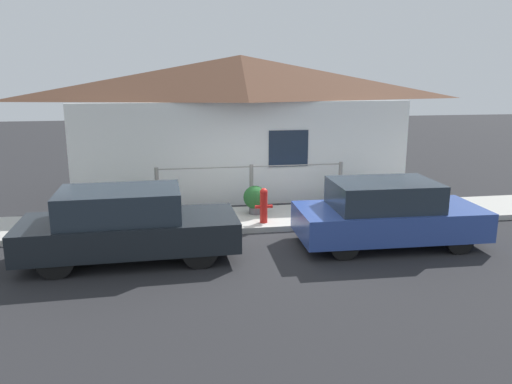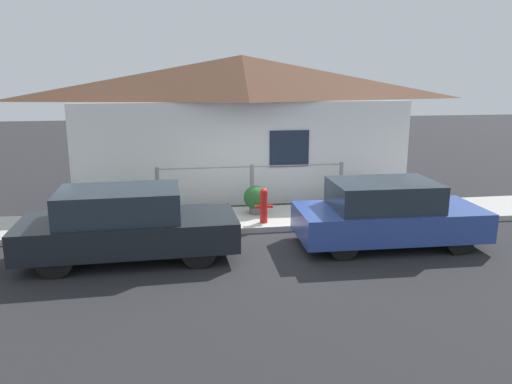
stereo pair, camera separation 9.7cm
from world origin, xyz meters
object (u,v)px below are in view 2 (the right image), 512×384
car_left (127,224)px  potted_plant_near_hydrant (255,198)px  potted_plant_corner (356,195)px  fire_hydrant (264,205)px  car_right (387,214)px  potted_plant_by_fence (133,202)px

car_left → potted_plant_near_hydrant: car_left is taller
potted_plant_near_hydrant → potted_plant_corner: potted_plant_near_hydrant is taller
car_left → fire_hydrant: (2.98, 1.59, -0.14)m
fire_hydrant → potted_plant_near_hydrant: fire_hydrant is taller
potted_plant_near_hydrant → potted_plant_corner: size_ratio=1.27×
car_left → car_right: car_left is taller
car_left → fire_hydrant: 3.38m
car_left → potted_plant_by_fence: car_left is taller
potted_plant_corner → potted_plant_by_fence: bearing=-176.6°
car_right → potted_plant_corner: size_ratio=6.95×
potted_plant_near_hydrant → potted_plant_corner: (2.76, 0.35, -0.10)m
potted_plant_near_hydrant → potted_plant_by_fence: 2.98m
car_right → potted_plant_near_hydrant: size_ratio=5.48×
potted_plant_by_fence → car_left: bearing=-87.9°
car_left → potted_plant_near_hydrant: 3.75m
car_left → potted_plant_corner: 6.28m
fire_hydrant → potted_plant_by_fence: fire_hydrant is taller
potted_plant_near_hydrant → potted_plant_by_fence: size_ratio=0.98×
fire_hydrant → potted_plant_by_fence: (-3.06, 0.78, -0.02)m
car_right → potted_plant_corner: 2.74m
car_left → potted_plant_near_hydrant: size_ratio=5.84×
potted_plant_near_hydrant → fire_hydrant: bearing=-84.3°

